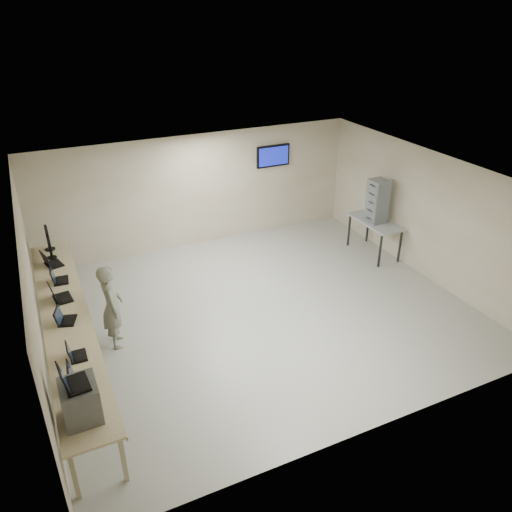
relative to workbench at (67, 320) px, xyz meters
name	(u,v)px	position (x,y,z in m)	size (l,w,h in m)	color
room	(261,247)	(3.62, 0.06, 0.58)	(8.01, 7.01, 2.81)	#B6B6B6
workbench	(67,320)	(0.00, 0.00, 0.00)	(0.76, 6.00, 0.90)	beige
equipment_box	(80,401)	(-0.06, -2.44, 0.34)	(0.44, 0.51, 0.53)	#525860
laptop_on_box	(71,381)	(-0.12, -2.44, 0.68)	(0.35, 0.41, 0.30)	black
laptop_0	(78,377)	(-0.03, -1.74, 0.15)	(0.35, 0.41, 0.31)	black
laptop_1	(74,354)	(-0.01, -1.18, 0.14)	(0.27, 0.33, 0.25)	black
laptop_2	(64,319)	(-0.05, -0.16, 0.14)	(0.38, 0.40, 0.27)	black
laptop_3	(58,296)	(-0.05, 0.60, 0.15)	(0.37, 0.43, 0.31)	black
laptop_4	(58,278)	(0.00, 1.26, 0.15)	(0.32, 0.38, 0.28)	black
laptop_5	(50,262)	(-0.06, 2.00, 0.15)	(0.41, 0.45, 0.30)	black
monitor_near	(50,246)	(-0.01, 2.34, 0.34)	(0.20, 0.44, 0.44)	black
monitor_far	(48,237)	(-0.01, 2.75, 0.36)	(0.21, 0.48, 0.48)	black
soldier	(112,306)	(0.77, 0.15, -0.03)	(0.58, 0.38, 1.59)	slate
side_table	(375,224)	(7.19, 1.12, -0.03)	(0.68, 1.45, 0.87)	#949699
storage_bins	(377,201)	(7.17, 1.12, 0.56)	(0.39, 0.43, 1.02)	gray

